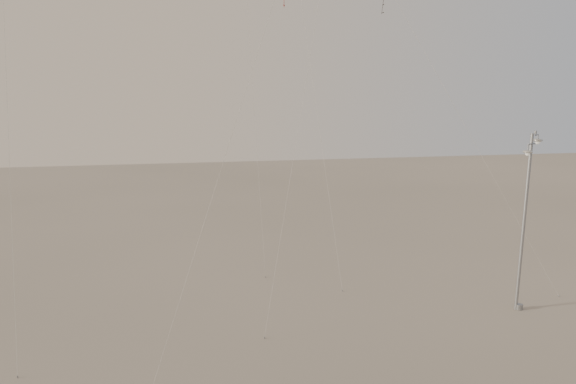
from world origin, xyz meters
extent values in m
plane|color=#A29586|center=(0.00, 0.00, 0.00)|extent=(160.00, 160.00, 0.00)
cylinder|color=gray|center=(11.56, 3.48, 0.15)|extent=(0.44, 0.44, 0.30)
cylinder|color=gray|center=(11.56, 3.48, 4.86)|extent=(0.56, 0.18, 9.72)
cylinder|color=gray|center=(11.94, 3.48, 9.77)|extent=(0.14, 0.14, 0.18)
cylinder|color=gray|center=(12.14, 3.64, 9.62)|extent=(0.43, 0.37, 0.07)
cylinder|color=gray|center=(12.33, 3.80, 9.47)|extent=(0.06, 0.06, 0.30)
ellipsoid|color=#B2B3AE|center=(12.33, 3.80, 9.32)|extent=(0.52, 0.52, 0.18)
cylinder|color=gray|center=(11.67, 3.36, 9.17)|extent=(0.58, 0.30, 0.07)
cylinder|color=gray|center=(11.39, 3.25, 8.97)|extent=(0.06, 0.06, 0.40)
ellipsoid|color=#B2B3AE|center=(11.39, 3.25, 8.77)|extent=(0.52, 0.52, 0.18)
cylinder|color=gray|center=(-13.93, 0.72, 0.05)|extent=(0.06, 0.06, 0.10)
cylinder|color=beige|center=(-0.09, 6.12, 11.73)|extent=(5.76, 7.15, 23.37)
cylinder|color=gray|center=(-2.96, 2.56, 0.05)|extent=(0.06, 0.06, 0.10)
cylinder|color=gray|center=(3.05, 8.75, 0.05)|extent=(0.06, 0.06, 0.10)
cylinder|color=beige|center=(-5.51, -1.17, 8.57)|extent=(6.52, 4.87, 17.05)
cylinder|color=black|center=(5.07, 8.27, 16.90)|extent=(0.22, 0.05, 1.39)
cylinder|color=beige|center=(10.15, 6.57, 8.99)|extent=(9.89, 3.44, 17.88)
cylinder|color=gray|center=(15.09, 4.86, 0.05)|extent=(0.06, 0.06, 0.10)
cylinder|color=beige|center=(-1.22, 15.06, 12.61)|extent=(0.65, 4.90, 25.13)
cylinder|color=gray|center=(-0.90, 12.62, 0.05)|extent=(0.06, 0.06, 0.10)
camera|label=1|loc=(-8.67, -26.63, 12.01)|focal=40.00mm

